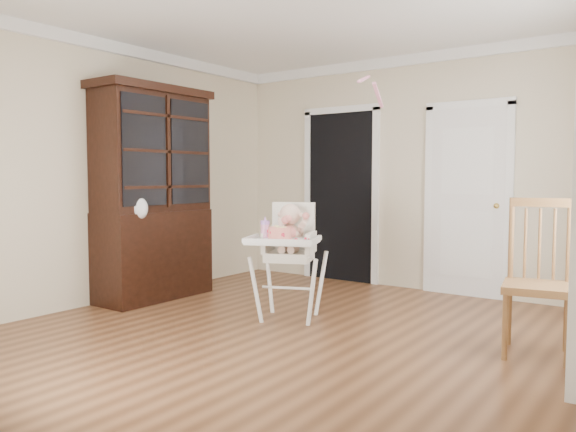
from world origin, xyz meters
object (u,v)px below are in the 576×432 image
Objects in this scene: cake at (280,234)px; sippy_cup at (265,229)px; china_cabinet at (153,193)px; dining_chair at (538,282)px; high_chair at (289,246)px.

sippy_cup reaches higher than cake.
china_cabinet reaches higher than dining_chair.
cake is at bearing -93.76° from high_chair.
china_cabinet is at bearing 174.81° from dining_chair.
sippy_cup is 0.09× the size of china_cabinet.
dining_chair is (1.99, 0.49, -0.28)m from cake.
high_chair is at bearing 175.64° from dining_chair.
dining_chair reaches higher than cake.
dining_chair is (2.20, 0.42, -0.31)m from sippy_cup.
cake is 0.23m from sippy_cup.
dining_chair is (3.78, 0.34, -0.59)m from china_cabinet.
dining_chair is (2.08, 0.22, -0.14)m from high_chair.
cake is (0.09, -0.27, 0.14)m from high_chair.
china_cabinet is 1.97× the size of dining_chair.
cake is at bearing -176.55° from dining_chair.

